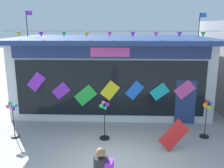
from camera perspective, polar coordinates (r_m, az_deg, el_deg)
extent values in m
plane|color=#ADAAA5|center=(8.34, -0.13, -18.15)|extent=(80.00, 80.00, 0.00)
cube|color=silver|center=(13.29, 0.00, 2.27)|extent=(9.34, 4.67, 3.56)
cube|color=navy|center=(12.58, -0.09, 10.25)|extent=(9.74, 5.63, 0.20)
cube|color=navy|center=(10.72, -0.47, 7.36)|extent=(8.59, 0.08, 0.57)
cube|color=#EA4CA3|center=(10.69, -0.48, 7.34)|extent=(1.68, 0.04, 0.40)
cube|color=black|center=(11.03, -0.45, -1.02)|extent=(8.40, 0.06, 2.51)
cube|color=navy|center=(11.55, 16.51, -4.05)|extent=(0.90, 0.07, 2.00)
cube|color=purple|center=(11.52, -17.01, 0.51)|extent=(0.89, 0.03, 0.93)
cube|color=purple|center=(11.31, -11.62, -1.52)|extent=(0.86, 0.03, 0.83)
cube|color=green|center=(11.15, -6.09, -2.59)|extent=(1.07, 0.03, 1.03)
cube|color=yellow|center=(10.99, -0.47, -1.49)|extent=(0.89, 0.03, 0.93)
cube|color=blue|center=(10.99, 5.24, -1.46)|extent=(0.86, 0.03, 0.90)
cube|color=#19B7BC|center=(11.12, 10.87, -1.75)|extent=(0.89, 0.03, 0.85)
cube|color=#EA4CA3|center=(11.31, 16.38, -1.25)|extent=(0.96, 0.03, 0.93)
cylinder|color=black|center=(10.44, -0.54, 12.09)|extent=(8.97, 0.01, 0.01)
cone|color=yellow|center=(11.29, -20.65, 10.64)|extent=(0.20, 0.20, 0.22)
cone|color=purple|center=(10.96, -15.96, 10.92)|extent=(0.20, 0.20, 0.22)
cone|color=green|center=(10.71, -11.00, 11.14)|extent=(0.20, 0.20, 0.22)
cone|color=yellow|center=(10.53, -5.83, 11.27)|extent=(0.20, 0.20, 0.22)
cone|color=#EA4CA3|center=(10.45, -0.54, 11.32)|extent=(0.20, 0.20, 0.22)
cone|color=purple|center=(10.45, 4.80, 11.28)|extent=(0.20, 0.20, 0.22)
cone|color=#EA4CA3|center=(10.53, 10.10, 11.14)|extent=(0.20, 0.20, 0.22)
cone|color=purple|center=(10.71, 15.26, 10.91)|extent=(0.20, 0.20, 0.22)
cone|color=green|center=(10.96, 20.21, 10.62)|extent=(0.20, 0.20, 0.22)
cylinder|color=black|center=(13.92, -19.01, 12.97)|extent=(0.04, 0.04, 1.31)
cube|color=purple|center=(13.87, -18.54, 15.23)|extent=(0.32, 0.02, 0.22)
cylinder|color=black|center=(13.61, 19.42, 12.70)|extent=(0.04, 0.04, 1.20)
cube|color=blue|center=(13.67, 20.24, 14.65)|extent=(0.32, 0.02, 0.22)
cylinder|color=black|center=(10.84, -21.40, -11.10)|extent=(0.33, 0.33, 0.06)
cylinder|color=black|center=(10.61, -21.69, -8.00)|extent=(0.03, 0.03, 1.31)
cylinder|color=black|center=(10.36, -22.10, -4.69)|extent=(0.06, 0.04, 0.06)
cone|color=#19B7BC|center=(10.31, -21.51, -4.72)|extent=(0.17, 0.18, 0.17)
cone|color=green|center=(10.33, -22.15, -4.09)|extent=(0.18, 0.17, 0.17)
cone|color=#EA4CA3|center=(10.41, -22.68, -4.67)|extent=(0.17, 0.18, 0.17)
cone|color=purple|center=(10.40, -22.04, -5.29)|extent=(0.18, 0.17, 0.17)
cylinder|color=black|center=(9.98, -1.72, -12.30)|extent=(0.39, 0.39, 0.06)
cylinder|color=black|center=(9.71, -1.75, -8.74)|extent=(0.03, 0.03, 1.40)
cylinder|color=black|center=(9.43, -1.79, -4.90)|extent=(0.06, 0.04, 0.06)
cone|color=purple|center=(9.42, -1.12, -4.91)|extent=(0.16, 0.17, 0.16)
cone|color=#EA4CA3|center=(9.39, -1.80, -4.26)|extent=(0.17, 0.16, 0.16)
cone|color=green|center=(9.43, -2.46, -4.89)|extent=(0.16, 0.17, 0.16)
cone|color=#19B7BC|center=(9.46, -1.79, -5.53)|extent=(0.17, 0.16, 0.16)
cylinder|color=black|center=(10.75, 20.43, -11.22)|extent=(0.36, 0.36, 0.06)
cylinder|color=black|center=(10.50, 20.73, -7.93)|extent=(0.03, 0.03, 1.39)
cylinder|color=black|center=(10.24, 21.12, -4.39)|extent=(0.06, 0.04, 0.06)
cone|color=blue|center=(10.28, 21.77, -4.38)|extent=(0.18, 0.19, 0.18)
cone|color=red|center=(10.21, 21.18, -3.74)|extent=(0.19, 0.18, 0.18)
cone|color=orange|center=(10.20, 20.48, -4.40)|extent=(0.18, 0.19, 0.18)
cone|color=yellow|center=(10.28, 21.07, -5.03)|extent=(0.19, 0.18, 0.18)
sphere|color=#8C6647|center=(5.80, -2.62, -15.45)|extent=(0.22, 0.22, 0.22)
cube|color=red|center=(9.20, 14.02, -11.33)|extent=(1.15, 0.31, 1.15)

